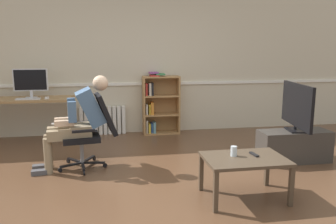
{
  "coord_description": "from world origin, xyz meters",
  "views": [
    {
      "loc": [
        -0.61,
        -3.59,
        1.54
      ],
      "look_at": [
        0.15,
        0.85,
        0.7
      ],
      "focal_mm": 35.67,
      "sensor_mm": 36.0,
      "label": 1
    }
  ],
  "objects_px": {
    "imac_monitor": "(30,81)",
    "office_chair": "(92,128)",
    "drinking_glass": "(234,151)",
    "spare_remote": "(254,154)",
    "tv_stand": "(294,146)",
    "computer_desk": "(30,104)",
    "tv_screen": "(297,106)",
    "keyboard": "(28,99)",
    "coffee_table": "(244,162)",
    "bookshelf": "(158,105)",
    "computer_mouse": "(47,98)",
    "radiator": "(103,120)",
    "person_seated": "(78,120)"
  },
  "relations": [
    {
      "from": "imac_monitor",
      "to": "office_chair",
      "type": "xyz_separation_m",
      "value": [
        1.05,
        -1.43,
        -0.51
      ]
    },
    {
      "from": "drinking_glass",
      "to": "spare_remote",
      "type": "relative_size",
      "value": 0.7
    },
    {
      "from": "office_chair",
      "to": "tv_stand",
      "type": "relative_size",
      "value": 1.0
    },
    {
      "from": "computer_desk",
      "to": "tv_screen",
      "type": "distance_m",
      "value": 4.15
    },
    {
      "from": "tv_screen",
      "to": "keyboard",
      "type": "bearing_deg",
      "value": 78.12
    },
    {
      "from": "keyboard",
      "to": "spare_remote",
      "type": "relative_size",
      "value": 2.49
    },
    {
      "from": "tv_screen",
      "to": "coffee_table",
      "type": "bearing_deg",
      "value": 140.2
    },
    {
      "from": "bookshelf",
      "to": "coffee_table",
      "type": "distance_m",
      "value": 2.95
    },
    {
      "from": "spare_remote",
      "to": "computer_desk",
      "type": "bearing_deg",
      "value": -48.19
    },
    {
      "from": "computer_mouse",
      "to": "keyboard",
      "type": "bearing_deg",
      "value": -176.0
    },
    {
      "from": "radiator",
      "to": "drinking_glass",
      "type": "height_order",
      "value": "drinking_glass"
    },
    {
      "from": "tv_stand",
      "to": "imac_monitor",
      "type": "bearing_deg",
      "value": 156.08
    },
    {
      "from": "person_seated",
      "to": "computer_mouse",
      "type": "bearing_deg",
      "value": -162.62
    },
    {
      "from": "radiator",
      "to": "coffee_table",
      "type": "distance_m",
      "value": 3.36
    },
    {
      "from": "tv_screen",
      "to": "person_seated",
      "type": "bearing_deg",
      "value": 94.7
    },
    {
      "from": "imac_monitor",
      "to": "office_chair",
      "type": "bearing_deg",
      "value": -53.68
    },
    {
      "from": "keyboard",
      "to": "computer_mouse",
      "type": "bearing_deg",
      "value": 4.0
    },
    {
      "from": "imac_monitor",
      "to": "drinking_glass",
      "type": "height_order",
      "value": "imac_monitor"
    },
    {
      "from": "coffee_table",
      "to": "spare_remote",
      "type": "distance_m",
      "value": 0.15
    },
    {
      "from": "radiator",
      "to": "computer_mouse",
      "type": "bearing_deg",
      "value": -149.45
    },
    {
      "from": "tv_stand",
      "to": "drinking_glass",
      "type": "bearing_deg",
      "value": -143.09
    },
    {
      "from": "tv_stand",
      "to": "bookshelf",
      "type": "bearing_deg",
      "value": 130.73
    },
    {
      "from": "keyboard",
      "to": "radiator",
      "type": "distance_m",
      "value": 1.36
    },
    {
      "from": "imac_monitor",
      "to": "tv_screen",
      "type": "relative_size",
      "value": 0.55
    },
    {
      "from": "tv_stand",
      "to": "tv_screen",
      "type": "relative_size",
      "value": 0.99
    },
    {
      "from": "imac_monitor",
      "to": "person_seated",
      "type": "relative_size",
      "value": 0.45
    },
    {
      "from": "keyboard",
      "to": "person_seated",
      "type": "xyz_separation_m",
      "value": [
        0.89,
        -1.24,
        -0.12
      ]
    },
    {
      "from": "computer_mouse",
      "to": "coffee_table",
      "type": "bearing_deg",
      "value": -46.3
    },
    {
      "from": "spare_remote",
      "to": "keyboard",
      "type": "bearing_deg",
      "value": -46.68
    },
    {
      "from": "keyboard",
      "to": "tv_screen",
      "type": "relative_size",
      "value": 0.38
    },
    {
      "from": "radiator",
      "to": "imac_monitor",
      "type": "bearing_deg",
      "value": -164.7
    },
    {
      "from": "office_chair",
      "to": "spare_remote",
      "type": "height_order",
      "value": "office_chair"
    },
    {
      "from": "bookshelf",
      "to": "coffee_table",
      "type": "relative_size",
      "value": 1.36
    },
    {
      "from": "tv_stand",
      "to": "drinking_glass",
      "type": "xyz_separation_m",
      "value": [
        -1.24,
        -0.93,
        0.28
      ]
    },
    {
      "from": "computer_mouse",
      "to": "person_seated",
      "type": "height_order",
      "value": "person_seated"
    },
    {
      "from": "imac_monitor",
      "to": "tv_stand",
      "type": "height_order",
      "value": "imac_monitor"
    },
    {
      "from": "tv_screen",
      "to": "coffee_table",
      "type": "height_order",
      "value": "tv_screen"
    },
    {
      "from": "office_chair",
      "to": "spare_remote",
      "type": "bearing_deg",
      "value": 47.18
    },
    {
      "from": "computer_mouse",
      "to": "radiator",
      "type": "distance_m",
      "value": 1.13
    },
    {
      "from": "imac_monitor",
      "to": "coffee_table",
      "type": "xyz_separation_m",
      "value": [
        2.66,
        -2.69,
        -0.64
      ]
    },
    {
      "from": "keyboard",
      "to": "bookshelf",
      "type": "distance_m",
      "value": 2.23
    },
    {
      "from": "imac_monitor",
      "to": "office_chair",
      "type": "distance_m",
      "value": 1.85
    },
    {
      "from": "tv_screen",
      "to": "coffee_table",
      "type": "relative_size",
      "value": 1.19
    },
    {
      "from": "coffee_table",
      "to": "person_seated",
      "type": "bearing_deg",
      "value": 145.35
    },
    {
      "from": "imac_monitor",
      "to": "keyboard",
      "type": "relative_size",
      "value": 1.48
    },
    {
      "from": "computer_desk",
      "to": "radiator",
      "type": "height_order",
      "value": "computer_desk"
    },
    {
      "from": "person_seated",
      "to": "drinking_glass",
      "type": "bearing_deg",
      "value": 47.17
    },
    {
      "from": "radiator",
      "to": "spare_remote",
      "type": "relative_size",
      "value": 5.51
    },
    {
      "from": "computer_mouse",
      "to": "tv_screen",
      "type": "xyz_separation_m",
      "value": [
        3.53,
        -1.49,
        0.01
      ]
    },
    {
      "from": "bookshelf",
      "to": "radiator",
      "type": "height_order",
      "value": "bookshelf"
    }
  ]
}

